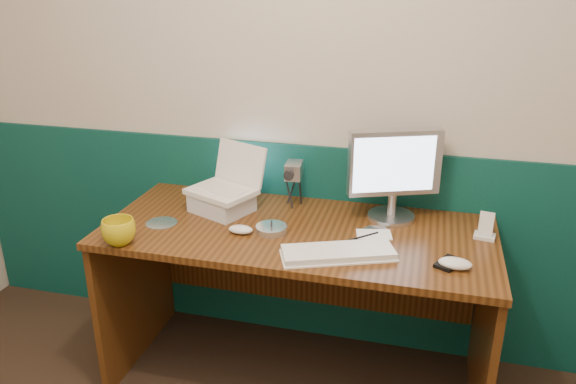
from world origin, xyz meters
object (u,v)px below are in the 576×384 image
(keyboard, at_px, (338,253))
(mug, at_px, (119,232))
(laptop, at_px, (220,169))
(monitor, at_px, (394,176))
(desk, at_px, (297,307))
(camcorder, at_px, (294,183))

(keyboard, relative_size, mug, 3.17)
(laptop, distance_m, monitor, 0.74)
(keyboard, bearing_deg, monitor, 46.21)
(desk, distance_m, laptop, 0.68)
(desk, xyz_separation_m, monitor, (0.36, 0.21, 0.57))
(laptop, xyz_separation_m, mug, (-0.27, -0.40, -0.14))
(monitor, distance_m, mug, 1.13)
(camcorder, bearing_deg, mug, -141.13)
(laptop, distance_m, mug, 0.50)
(keyboard, xyz_separation_m, camcorder, (-0.28, 0.43, 0.10))
(mug, bearing_deg, desk, 25.70)
(laptop, xyz_separation_m, camcorder, (0.29, 0.15, -0.09))
(laptop, height_order, keyboard, laptop)
(monitor, xyz_separation_m, camcorder, (-0.44, 0.03, -0.09))
(laptop, relative_size, camcorder, 1.26)
(monitor, height_order, keyboard, monitor)
(keyboard, bearing_deg, camcorder, 100.67)
(desk, distance_m, camcorder, 0.54)
(monitor, xyz_separation_m, mug, (-1.00, -0.51, -0.14))
(monitor, height_order, mug, monitor)
(mug, bearing_deg, keyboard, 7.54)
(laptop, bearing_deg, mug, -100.50)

